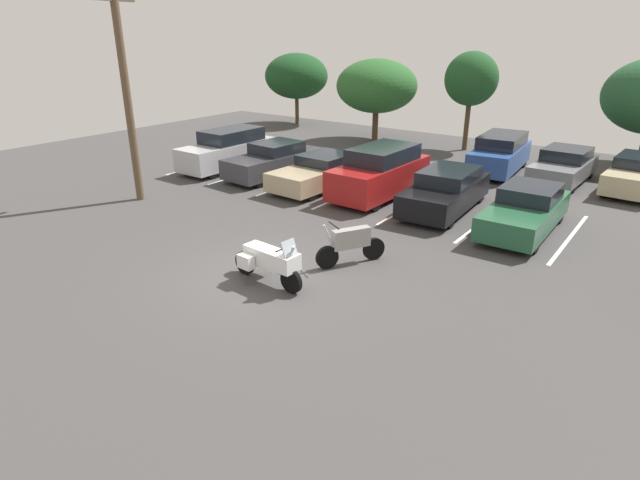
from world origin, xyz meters
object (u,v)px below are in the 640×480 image
object	(u,v)px
car_far_grey	(564,166)
car_far_blue	(500,153)
car_silver	(228,150)
car_far_champagne	(638,175)
car_green	(525,210)
utility_pole	(127,94)
car_charcoal	(275,160)
car_red	(380,172)
motorcycle_second	(351,244)
motorcycle_touring	(269,260)
car_black	(446,191)
car_tan	(322,172)

from	to	relation	value
car_far_grey	car_far_blue	bearing A→B (deg)	179.32
car_silver	car_far_champagne	size ratio (longest dim) A/B	1.11
car_green	utility_pole	size ratio (longest dim) A/B	0.61
car_green	car_far_champagne	bearing A→B (deg)	72.12
car_far_grey	utility_pole	xyz separation A→B (m)	(-12.61, -12.37, 3.27)
car_green	utility_pole	distance (m)	14.45
car_charcoal	utility_pole	distance (m)	6.85
car_red	car_far_grey	size ratio (longest dim) A/B	1.12
car_far_blue	utility_pole	xyz separation A→B (m)	(-9.83, -12.40, 3.10)
car_silver	car_far_grey	size ratio (longest dim) A/B	1.13
motorcycle_second	car_silver	xyz separation A→B (m)	(-10.62, 5.75, 0.29)
motorcycle_second	car_far_champagne	distance (m)	13.89
motorcycle_touring	car_far_blue	bearing A→B (deg)	86.54
car_far_blue	car_charcoal	bearing A→B (deg)	-139.45
car_red	utility_pole	size ratio (longest dim) A/B	0.63
car_red	car_far_blue	size ratio (longest dim) A/B	1.00
car_far_blue	car_far_grey	bearing A→B (deg)	-0.68
car_red	utility_pole	xyz separation A→B (m)	(-7.30, -5.85, 3.01)
car_silver	car_red	bearing A→B (deg)	2.53
motorcycle_second	car_red	world-z (taller)	car_red
car_green	car_silver	bearing A→B (deg)	179.13
car_black	car_far_champagne	distance (m)	8.57
car_black	car_far_blue	size ratio (longest dim) A/B	1.01
car_black	utility_pole	distance (m)	12.06
car_charcoal	car_far_grey	xyz separation A→B (m)	(10.62, 6.68, -0.02)
car_green	car_black	bearing A→B (deg)	170.80
car_silver	car_far_grey	bearing A→B (deg)	27.32
car_charcoal	car_green	size ratio (longest dim) A/B	1.04
car_black	car_far_champagne	world-z (taller)	car_black
car_far_grey	utility_pole	world-z (taller)	utility_pole
motorcycle_touring	car_green	world-z (taller)	car_green
car_red	car_far_blue	xyz separation A→B (m)	(2.53, 6.55, -0.09)
car_black	car_far_champagne	xyz separation A→B (m)	(5.29, 6.75, -0.02)
motorcycle_touring	car_green	xyz separation A→B (m)	(4.12, 7.82, 0.03)
motorcycle_touring	car_far_grey	world-z (taller)	car_far_grey
motorcycle_second	car_far_champagne	world-z (taller)	car_far_champagne
car_charcoal	car_tan	world-z (taller)	car_charcoal
car_far_grey	car_green	bearing A→B (deg)	-86.43
car_red	car_far_champagne	distance (m)	10.48
motorcycle_touring	car_far_blue	xyz separation A→B (m)	(0.90, 14.94, 0.20)
car_far_blue	car_far_grey	size ratio (longest dim) A/B	1.12
motorcycle_touring	car_far_champagne	distance (m)	16.37
car_charcoal	car_far_grey	world-z (taller)	car_charcoal
car_tan	utility_pole	distance (m)	7.98
motorcycle_touring	car_charcoal	size ratio (longest dim) A/B	0.48
car_far_champagne	car_green	bearing A→B (deg)	-107.88
car_far_grey	car_far_champagne	size ratio (longest dim) A/B	0.98
car_green	car_far_blue	distance (m)	7.81
car_red	car_far_grey	world-z (taller)	car_red
motorcycle_second	car_red	xyz separation A→B (m)	(-2.62, 6.11, 0.35)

